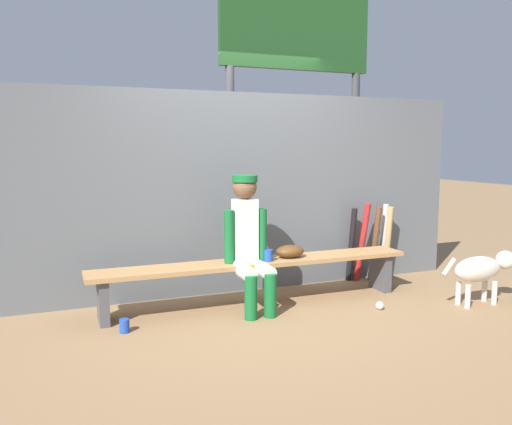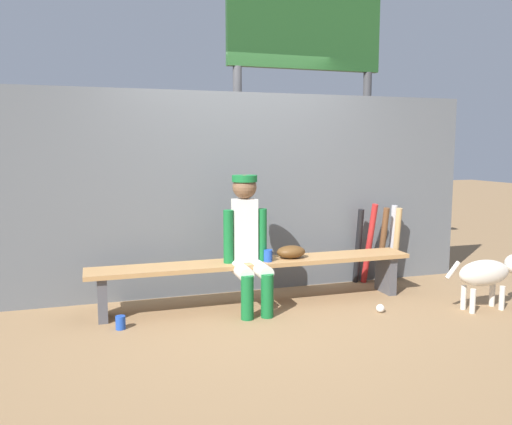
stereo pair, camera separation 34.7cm
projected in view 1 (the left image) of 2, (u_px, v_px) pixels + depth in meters
ground_plane at (256, 304)px, 4.91m from camera, size 30.00×30.00×0.00m
chainlink_fence at (238, 194)px, 5.24m from camera, size 5.06×0.03×2.01m
dugout_bench at (256, 269)px, 4.87m from camera, size 3.07×0.36×0.42m
player_seated at (249, 239)px, 4.70m from camera, size 0.41×0.55×1.22m
baseball_glove at (290, 251)px, 4.98m from camera, size 0.28×0.20×0.12m
bat_aluminum_black at (351, 245)px, 5.70m from camera, size 0.08×0.18×0.82m
bat_aluminum_red at (362, 242)px, 5.68m from camera, size 0.10×0.23×0.88m
bat_wood_dark at (375, 244)px, 5.72m from camera, size 0.08×0.18×0.83m
bat_aluminum_silver at (384, 241)px, 5.83m from camera, size 0.09×0.14×0.85m
bat_wood_tan at (388, 243)px, 5.81m from camera, size 0.07×0.14×0.82m
baseball at (380, 306)px, 4.75m from camera, size 0.07×0.07×0.07m
cup_on_ground at (124, 326)px, 4.16m from camera, size 0.08×0.08×0.11m
cup_on_bench at (268, 255)px, 4.81m from camera, size 0.08×0.08×0.11m
scoreboard at (301, 65)px, 6.04m from camera, size 2.13×0.27×3.46m
dog at (482, 269)px, 4.89m from camera, size 0.84×0.20×0.49m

